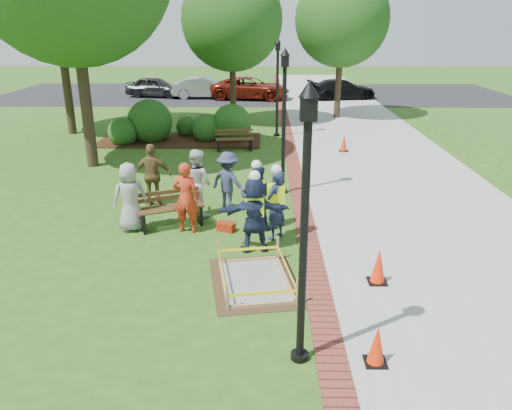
{
  "coord_description": "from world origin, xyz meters",
  "views": [
    {
      "loc": [
        0.68,
        -9.49,
        4.97
      ],
      "look_at": [
        0.5,
        1.2,
        1.0
      ],
      "focal_mm": 35.0,
      "sensor_mm": 36.0,
      "label": 1
    }
  ],
  "objects_px": {
    "bench_near": "(171,216)",
    "cone_front": "(377,346)",
    "hivis_worker_b": "(276,202)",
    "lamp_near": "(305,211)",
    "hivis_worker_a": "(255,212)",
    "wet_concrete_pad": "(255,272)",
    "hivis_worker_c": "(256,195)"
  },
  "relations": [
    {
      "from": "bench_near",
      "to": "cone_front",
      "type": "distance_m",
      "value": 6.78
    },
    {
      "from": "cone_front",
      "to": "hivis_worker_b",
      "type": "xyz_separation_m",
      "value": [
        -1.44,
        4.7,
        0.6
      ]
    },
    {
      "from": "lamp_near",
      "to": "hivis_worker_b",
      "type": "relative_size",
      "value": 2.29
    },
    {
      "from": "hivis_worker_a",
      "to": "bench_near",
      "type": "bearing_deg",
      "value": 147.65
    },
    {
      "from": "wet_concrete_pad",
      "to": "bench_near",
      "type": "bearing_deg",
      "value": 127.3
    },
    {
      "from": "cone_front",
      "to": "lamp_near",
      "type": "height_order",
      "value": "lamp_near"
    },
    {
      "from": "cone_front",
      "to": "hivis_worker_c",
      "type": "relative_size",
      "value": 0.37
    },
    {
      "from": "hivis_worker_a",
      "to": "hivis_worker_c",
      "type": "distance_m",
      "value": 1.28
    },
    {
      "from": "bench_near",
      "to": "hivis_worker_b",
      "type": "relative_size",
      "value": 0.94
    },
    {
      "from": "bench_near",
      "to": "cone_front",
      "type": "bearing_deg",
      "value": -52.78
    },
    {
      "from": "lamp_near",
      "to": "hivis_worker_a",
      "type": "relative_size",
      "value": 2.23
    },
    {
      "from": "wet_concrete_pad",
      "to": "hivis_worker_b",
      "type": "distance_m",
      "value": 2.34
    },
    {
      "from": "hivis_worker_c",
      "to": "cone_front",
      "type": "bearing_deg",
      "value": -70.16
    },
    {
      "from": "hivis_worker_a",
      "to": "hivis_worker_b",
      "type": "relative_size",
      "value": 1.03
    },
    {
      "from": "lamp_near",
      "to": "hivis_worker_a",
      "type": "distance_m",
      "value": 4.27
    },
    {
      "from": "cone_front",
      "to": "hivis_worker_b",
      "type": "height_order",
      "value": "hivis_worker_b"
    },
    {
      "from": "cone_front",
      "to": "hivis_worker_a",
      "type": "height_order",
      "value": "hivis_worker_a"
    },
    {
      "from": "hivis_worker_b",
      "to": "hivis_worker_c",
      "type": "xyz_separation_m",
      "value": [
        -0.47,
        0.6,
        -0.03
      ]
    },
    {
      "from": "bench_near",
      "to": "hivis_worker_a",
      "type": "xyz_separation_m",
      "value": [
        2.17,
        -1.37,
        0.66
      ]
    },
    {
      "from": "bench_near",
      "to": "hivis_worker_a",
      "type": "distance_m",
      "value": 2.65
    },
    {
      "from": "bench_near",
      "to": "cone_front",
      "type": "relative_size",
      "value": 2.6
    },
    {
      "from": "wet_concrete_pad",
      "to": "cone_front",
      "type": "relative_size",
      "value": 3.8
    },
    {
      "from": "wet_concrete_pad",
      "to": "hivis_worker_a",
      "type": "distance_m",
      "value": 1.67
    },
    {
      "from": "wet_concrete_pad",
      "to": "hivis_worker_c",
      "type": "distance_m",
      "value": 2.87
    },
    {
      "from": "hivis_worker_c",
      "to": "bench_near",
      "type": "bearing_deg",
      "value": 177.54
    },
    {
      "from": "hivis_worker_a",
      "to": "lamp_near",
      "type": "bearing_deg",
      "value": -78.8
    },
    {
      "from": "hivis_worker_c",
      "to": "hivis_worker_b",
      "type": "bearing_deg",
      "value": -51.93
    },
    {
      "from": "wet_concrete_pad",
      "to": "bench_near",
      "type": "xyz_separation_m",
      "value": [
        -2.2,
        2.89,
        0.05
      ]
    },
    {
      "from": "cone_front",
      "to": "hivis_worker_b",
      "type": "relative_size",
      "value": 0.36
    },
    {
      "from": "wet_concrete_pad",
      "to": "hivis_worker_a",
      "type": "height_order",
      "value": "hivis_worker_a"
    },
    {
      "from": "bench_near",
      "to": "hivis_worker_b",
      "type": "distance_m",
      "value": 2.82
    },
    {
      "from": "bench_near",
      "to": "hivis_worker_a",
      "type": "height_order",
      "value": "hivis_worker_a"
    }
  ]
}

